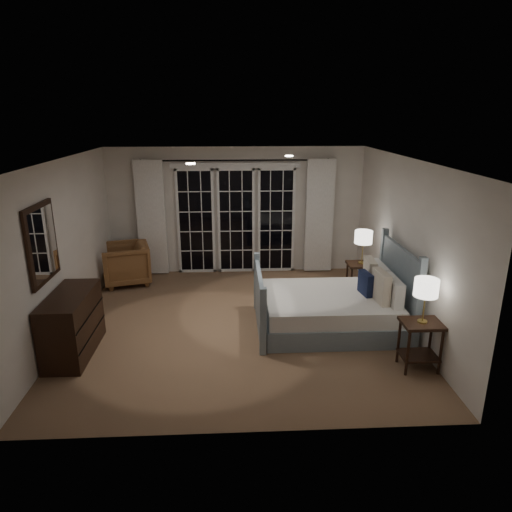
{
  "coord_description": "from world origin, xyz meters",
  "views": [
    {
      "loc": [
        -0.07,
        -6.4,
        3.13
      ],
      "look_at": [
        0.27,
        0.15,
        1.05
      ],
      "focal_mm": 32.0,
      "sensor_mm": 36.0,
      "label": 1
    }
  ],
  "objects_px": {
    "nightstand_right": "(361,275)",
    "nightstand_left": "(420,338)",
    "bed": "(333,307)",
    "lamp_left": "(426,288)",
    "lamp_right": "(363,237)",
    "armchair": "(126,264)",
    "dresser": "(72,324)"
  },
  "relations": [
    {
      "from": "nightstand_right",
      "to": "nightstand_left",
      "type": "bearing_deg",
      "value": -87.32
    },
    {
      "from": "bed",
      "to": "lamp_right",
      "type": "distance_m",
      "value": 1.55
    },
    {
      "from": "nightstand_left",
      "to": "lamp_left",
      "type": "height_order",
      "value": "lamp_left"
    },
    {
      "from": "bed",
      "to": "armchair",
      "type": "bearing_deg",
      "value": 149.82
    },
    {
      "from": "lamp_left",
      "to": "armchair",
      "type": "relative_size",
      "value": 0.66
    },
    {
      "from": "lamp_left",
      "to": "dresser",
      "type": "height_order",
      "value": "lamp_left"
    },
    {
      "from": "nightstand_left",
      "to": "lamp_right",
      "type": "height_order",
      "value": "lamp_right"
    },
    {
      "from": "bed",
      "to": "dresser",
      "type": "bearing_deg",
      "value": -170.62
    },
    {
      "from": "lamp_right",
      "to": "armchair",
      "type": "relative_size",
      "value": 0.68
    },
    {
      "from": "lamp_right",
      "to": "lamp_left",
      "type": "bearing_deg",
      "value": -87.32
    },
    {
      "from": "lamp_left",
      "to": "dresser",
      "type": "relative_size",
      "value": 0.47
    },
    {
      "from": "bed",
      "to": "armchair",
      "type": "relative_size",
      "value": 2.5
    },
    {
      "from": "nightstand_left",
      "to": "armchair",
      "type": "bearing_deg",
      "value": 143.17
    },
    {
      "from": "lamp_left",
      "to": "lamp_right",
      "type": "distance_m",
      "value": 2.35
    },
    {
      "from": "nightstand_right",
      "to": "lamp_right",
      "type": "height_order",
      "value": "lamp_right"
    },
    {
      "from": "lamp_left",
      "to": "nightstand_right",
      "type": "bearing_deg",
      "value": 92.68
    },
    {
      "from": "bed",
      "to": "lamp_left",
      "type": "bearing_deg",
      "value": -55.42
    },
    {
      "from": "bed",
      "to": "nightstand_left",
      "type": "xyz_separation_m",
      "value": [
        0.84,
        -1.22,
        0.1
      ]
    },
    {
      "from": "bed",
      "to": "lamp_right",
      "type": "relative_size",
      "value": 3.69
    },
    {
      "from": "nightstand_right",
      "to": "lamp_left",
      "type": "bearing_deg",
      "value": -87.32
    },
    {
      "from": "lamp_right",
      "to": "bed",
      "type": "bearing_deg",
      "value": -122.77
    },
    {
      "from": "bed",
      "to": "nightstand_right",
      "type": "bearing_deg",
      "value": 57.23
    },
    {
      "from": "lamp_right",
      "to": "dresser",
      "type": "height_order",
      "value": "lamp_right"
    },
    {
      "from": "nightstand_right",
      "to": "lamp_right",
      "type": "bearing_deg",
      "value": -165.96
    },
    {
      "from": "bed",
      "to": "dresser",
      "type": "xyz_separation_m",
      "value": [
        -3.65,
        -0.6,
        0.11
      ]
    },
    {
      "from": "nightstand_left",
      "to": "lamp_left",
      "type": "xyz_separation_m",
      "value": [
        -0.0,
        0.0,
        0.67
      ]
    },
    {
      "from": "nightstand_left",
      "to": "bed",
      "type": "bearing_deg",
      "value": 124.58
    },
    {
      "from": "lamp_right",
      "to": "dresser",
      "type": "relative_size",
      "value": 0.48
    },
    {
      "from": "nightstand_right",
      "to": "lamp_left",
      "type": "xyz_separation_m",
      "value": [
        0.11,
        -2.35,
        0.68
      ]
    },
    {
      "from": "nightstand_left",
      "to": "lamp_left",
      "type": "bearing_deg",
      "value": 135.0
    },
    {
      "from": "armchair",
      "to": "dresser",
      "type": "bearing_deg",
      "value": -18.03
    },
    {
      "from": "nightstand_right",
      "to": "armchair",
      "type": "xyz_separation_m",
      "value": [
        -4.25,
        0.91,
        -0.02
      ]
    }
  ]
}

